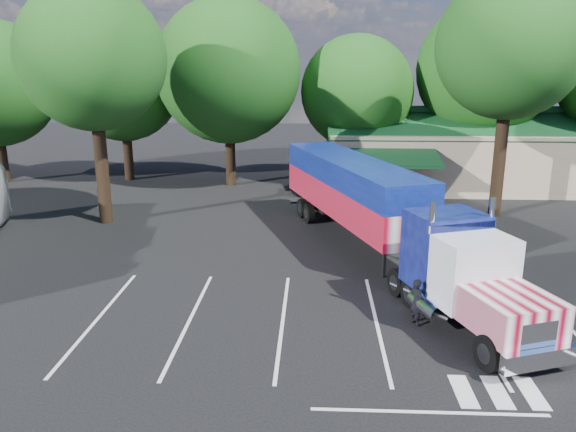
{
  "coord_description": "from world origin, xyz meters",
  "views": [
    {
      "loc": [
        1.01,
        -23.53,
        8.51
      ],
      "look_at": [
        -0.12,
        0.41,
        2.0
      ],
      "focal_mm": 35.0,
      "sensor_mm": 36.0,
      "label": 1
    }
  ],
  "objects_px": {
    "woman": "(417,302)",
    "silver_sedan": "(378,195)",
    "bicycle": "(395,247)",
    "semi_truck": "(374,205)"
  },
  "relations": [
    {
      "from": "woman",
      "to": "bicycle",
      "type": "relative_size",
      "value": 1.01
    },
    {
      "from": "semi_truck",
      "to": "bicycle",
      "type": "height_order",
      "value": "semi_truck"
    },
    {
      "from": "semi_truck",
      "to": "silver_sedan",
      "type": "relative_size",
      "value": 4.93
    },
    {
      "from": "woman",
      "to": "silver_sedan",
      "type": "distance_m",
      "value": 16.51
    },
    {
      "from": "semi_truck",
      "to": "woman",
      "type": "relative_size",
      "value": 12.24
    },
    {
      "from": "bicycle",
      "to": "silver_sedan",
      "type": "distance_m",
      "value": 9.51
    },
    {
      "from": "silver_sedan",
      "to": "bicycle",
      "type": "bearing_deg",
      "value": -164.94
    },
    {
      "from": "semi_truck",
      "to": "silver_sedan",
      "type": "bearing_deg",
      "value": 63.04
    },
    {
      "from": "silver_sedan",
      "to": "semi_truck",
      "type": "bearing_deg",
      "value": -171.3
    },
    {
      "from": "semi_truck",
      "to": "bicycle",
      "type": "relative_size",
      "value": 12.33
    }
  ]
}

